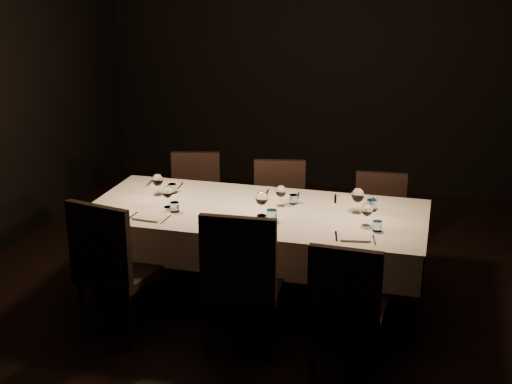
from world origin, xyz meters
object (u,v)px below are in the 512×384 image
(dining_table, at_px, (256,219))
(chair_far_center, at_px, (279,209))
(chair_near_left, at_px, (113,263))
(chair_far_right, at_px, (379,221))
(chair_far_left, at_px, (195,198))
(chair_near_right, at_px, (347,304))
(chair_near_center, at_px, (242,277))

(dining_table, height_order, chair_far_center, chair_far_center)
(chair_near_left, height_order, chair_far_right, chair_near_left)
(chair_far_right, bearing_deg, chair_far_left, 171.10)
(chair_far_center, bearing_deg, chair_far_left, 161.61)
(chair_near_right, xyz_separation_m, chair_far_left, (-1.59, 1.69, -0.02))
(chair_near_left, xyz_separation_m, chair_far_left, (0.04, 1.59, -0.06))
(chair_far_right, bearing_deg, chair_near_right, -96.97)
(dining_table, height_order, chair_far_left, chair_far_left)
(dining_table, distance_m, chair_near_right, 1.19)
(chair_far_left, height_order, chair_far_right, chair_far_left)
(chair_near_center, bearing_deg, chair_far_center, -89.40)
(chair_near_left, bearing_deg, chair_far_right, -126.73)
(chair_near_left, bearing_deg, chair_far_left, -79.51)
(chair_far_left, bearing_deg, dining_table, -61.10)
(chair_near_center, height_order, chair_far_right, chair_near_center)
(dining_table, relative_size, chair_far_left, 2.80)
(chair_near_left, xyz_separation_m, chair_far_center, (0.83, 1.49, -0.05))
(dining_table, height_order, chair_near_right, chair_near_right)
(chair_far_left, distance_m, chair_far_center, 0.80)
(chair_far_left, bearing_deg, chair_near_right, -60.97)
(chair_near_left, distance_m, chair_far_right, 2.24)
(chair_far_left, bearing_deg, chair_near_center, -74.91)
(chair_near_center, xyz_separation_m, chair_far_right, (0.75, 1.47, -0.07))
(chair_near_left, height_order, chair_far_left, chair_near_left)
(dining_table, distance_m, chair_near_left, 1.12)
(chair_far_left, xyz_separation_m, chair_far_center, (0.79, -0.10, 0.01))
(chair_near_center, distance_m, chair_far_center, 1.48)
(chair_near_center, relative_size, chair_near_right, 1.11)
(chair_near_left, distance_m, chair_near_center, 0.92)
(dining_table, distance_m, chair_far_left, 1.16)
(chair_near_center, bearing_deg, chair_near_right, 167.82)
(dining_table, xyz_separation_m, chair_far_right, (0.86, 0.73, -0.20))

